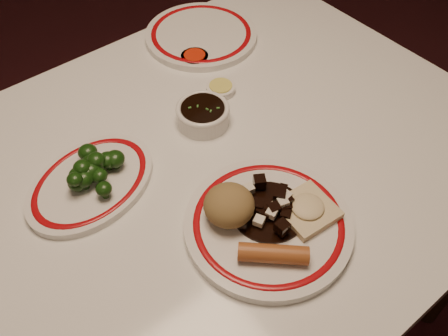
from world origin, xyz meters
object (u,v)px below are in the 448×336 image
Objects in this scene: broccoli_plate at (91,183)px; soy_bowl at (203,115)px; fried_wonton at (307,209)px; stirfry_heap at (270,208)px; main_plate at (268,224)px; spring_roll at (273,254)px; broccoli_pile at (90,169)px; rice_mound at (229,205)px; dining_table at (206,193)px.

soy_bowl is (0.26, 0.00, 0.01)m from broccoli_plate.
stirfry_heap is (-0.05, 0.04, 0.00)m from fried_wonton.
main_plate is 2.75× the size of soy_bowl.
spring_roll is 0.36m from broccoli_pile.
broccoli_plate is 0.03m from broccoli_pile.
fried_wonton is 0.90× the size of soy_bowl.
fried_wonton reaches higher than main_plate.
broccoli_plate is at bearing -160.52° from broccoli_pile.
stirfry_heap is 0.27m from soy_bowl.
stirfry_heap is 0.44× the size of broccoli_plate.
rice_mound is 0.14m from fried_wonton.
main_plate is 0.07m from spring_roll.
broccoli_pile is 1.20× the size of soy_bowl.
main_plate is 0.08m from rice_mound.
rice_mound is (-0.05, -0.13, 0.14)m from dining_table.
stirfry_heap reaches higher than dining_table.
stirfry_heap is 1.03× the size of broccoli_pile.
broccoli_pile is at bearing -179.81° from soy_bowl.
dining_table is 0.16m from soy_bowl.
dining_table is 11.20× the size of soy_bowl.
fried_wonton is at bearing -50.81° from broccoli_pile.
dining_table is 4.08× the size of main_plate.
rice_mound is at bearing -56.81° from broccoli_plate.
spring_roll is at bearing -127.31° from main_plate.
stirfry_heap reaches higher than broccoli_plate.
stirfry_heap is at bearing 138.65° from fried_wonton.
main_plate is 2.29× the size of broccoli_pile.
dining_table is 4.00× the size of broccoli_plate.
rice_mound reaches higher than broccoli_pile.
broccoli_plate is at bearing 67.25° from spring_roll.
broccoli_plate is at bearing 124.71° from main_plate.
fried_wonton is 0.75× the size of broccoli_pile.
spring_roll reaches higher than fried_wonton.
broccoli_plate is at bearing -179.30° from soy_bowl.
stirfry_heap is (0.06, -0.04, -0.02)m from rice_mound.
stirfry_heap is 0.33m from broccoli_plate.
soy_bowl is at bearing 62.62° from rice_mound.
main_plate is at bearing -56.48° from broccoli_pile.
dining_table is 0.20m from rice_mound.
rice_mound is at bearing 44.00° from spring_roll.
rice_mound reaches higher than stirfry_heap.
spring_roll is at bearing -89.35° from rice_mound.
spring_roll is at bearing -66.10° from broccoli_plate.
soy_bowl is at bearing 24.28° from spring_roll.
broccoli_pile is at bearing 123.52° from main_plate.
dining_table is at bearing 94.15° from stirfry_heap.
broccoli_pile is at bearing 154.20° from dining_table.
main_plate is 0.03m from stirfry_heap.
rice_mound is (-0.04, 0.05, 0.04)m from main_plate.
dining_table is 0.25m from fried_wonton.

